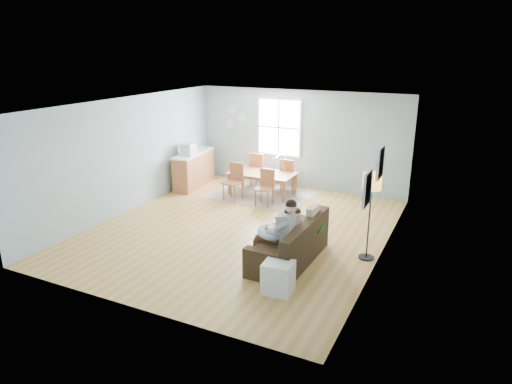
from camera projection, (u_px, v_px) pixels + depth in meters
The scene contains 22 objects.
room at pixel (240, 118), 9.22m from camera, with size 8.40×9.40×3.90m.
window at pixel (279, 127), 12.67m from camera, with size 1.32×0.08×1.62m.
pictures at pixel (374, 175), 7.26m from camera, with size 0.05×1.34×0.74m.
wall_plates at pixel (235, 118), 13.20m from camera, with size 0.67×0.02×0.66m.
sofa at pixel (292, 247), 8.39m from camera, with size 0.90×2.02×0.81m.
green_throw at pixel (301, 223), 8.91m from camera, with size 0.92×0.74×0.04m, color #13531E.
beige_pillow at pixel (313, 217), 8.60m from camera, with size 0.13×0.45×0.45m, color #C8B299.
father at pixel (279, 230), 8.07m from camera, with size 0.93×0.44×1.30m.
nursing_pillow at pixel (271, 232), 8.16m from camera, with size 0.53×0.53×0.14m, color silver.
infant at pixel (272, 228), 8.17m from camera, with size 0.21×0.35×0.13m.
toddler at pixel (292, 223), 8.46m from camera, with size 0.48×0.24×0.76m.
floor_lamp at pixel (372, 189), 8.16m from camera, with size 0.33×0.33×1.65m.
storage_cube at pixel (278, 277), 7.33m from camera, with size 0.50×0.45×0.52m.
rug at pixel (262, 195), 12.22m from camera, with size 2.56×1.94×0.01m, color gray.
dining_table at pixel (262, 184), 12.13m from camera, with size 1.74×0.97×0.61m, color brown.
chair_sw at pixel (234, 179), 11.74m from camera, with size 0.47×0.47×0.95m.
chair_se at pixel (266, 185), 11.33m from camera, with size 0.41×0.41×0.91m.
chair_nw at pixel (258, 167), 12.78m from camera, with size 0.45×0.45×0.98m.
chair_ne at pixel (288, 173), 12.38m from camera, with size 0.42×0.42×0.92m.
counter at pixel (194, 169), 12.89m from camera, with size 0.70×1.78×0.97m.
monitor at pixel (188, 149), 12.39m from camera, with size 0.34×0.32×0.32m.
baby_swing at pixel (277, 175), 12.52m from camera, with size 1.09×1.10×0.96m.
Camera 1 is at (4.33, -8.16, 3.81)m, focal length 32.00 mm.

